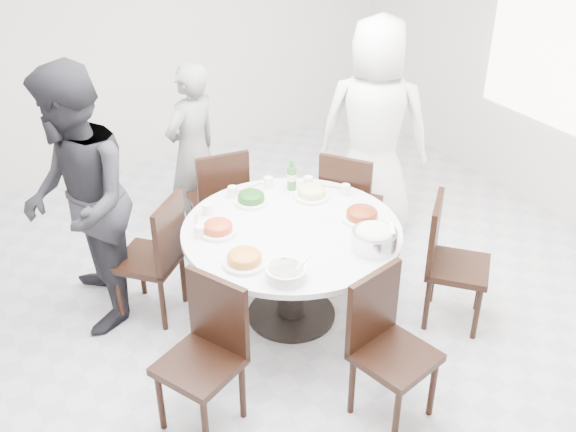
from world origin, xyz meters
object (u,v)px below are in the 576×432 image
chair_nw (148,257)px  chair_s (396,354)px  diner_right (374,129)px  beverage_bottle (292,175)px  chair_ne (351,202)px  chair_se (459,265)px  soup_bowl (286,273)px  dining_table (292,273)px  diner_left (78,203)px  chair_n (218,199)px  diner_middle (193,151)px  chair_sw (199,362)px  rice_bowl (374,240)px

chair_nw → chair_s: (0.89, -1.68, 0.00)m
diner_right → beverage_bottle: diner_right is taller
beverage_bottle → chair_ne: bearing=1.0°
chair_ne → chair_nw: same height
chair_se → beverage_bottle: (-0.70, 1.10, 0.39)m
beverage_bottle → chair_se: bearing=-57.4°
soup_bowl → chair_nw: bearing=116.6°
dining_table → beverage_bottle: beverage_bottle is taller
diner_right → diner_left: 2.46m
chair_nw → chair_s: 1.90m
dining_table → chair_n: bearing=93.2°
chair_se → diner_middle: size_ratio=0.63×
chair_nw → beverage_bottle: (1.13, -0.08, 0.39)m
chair_sw → chair_s: bearing=37.8°
diner_right → rice_bowl: bearing=93.5°
diner_middle → diner_left: bearing=11.0°
diner_right → diner_left: size_ratio=0.99×
chair_ne → chair_sw: size_ratio=1.00×
chair_n → chair_sw: same height
diner_right → diner_left: (-2.46, -0.03, 0.01)m
chair_n → diner_middle: 0.48m
chair_s → rice_bowl: (0.29, 0.63, 0.34)m
chair_sw → rice_bowl: bearing=69.9°
chair_ne → soup_bowl: bearing=93.3°
chair_s → diner_right: bearing=44.5°
chair_se → beverage_bottle: 1.36m
chair_n → chair_se: 2.00m
chair_s → diner_left: diner_left is taller
dining_table → beverage_bottle: bearing=59.6°
chair_ne → chair_nw: bearing=51.2°
rice_bowl → dining_table: bearing=124.5°
chair_nw → diner_right: (2.08, 0.19, 0.46)m
diner_left → dining_table: bearing=70.8°
chair_nw → diner_right: bearing=142.2°
dining_table → chair_se: 1.17m
diner_left → soup_bowl: bearing=48.1°
chair_sw → diner_right: diner_right is taller
dining_table → chair_nw: chair_nw is taller
chair_se → diner_left: bearing=106.3°
chair_nw → chair_sw: size_ratio=1.00×
chair_se → rice_bowl: size_ratio=3.24×
rice_bowl → beverage_bottle: bearing=92.8°
chair_n → chair_sw: (-0.91, -1.70, 0.00)m
chair_n → diner_right: 1.41m
chair_ne → chair_n: size_ratio=1.00×
dining_table → chair_s: bearing=-87.7°
chair_se → diner_left: 2.63m
chair_ne → diner_middle: bearing=7.6°
chair_se → diner_left: diner_left is taller
soup_bowl → beverage_bottle: bearing=57.9°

